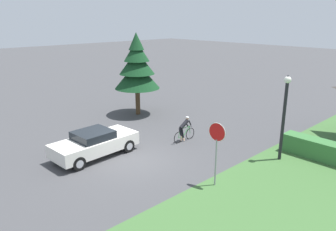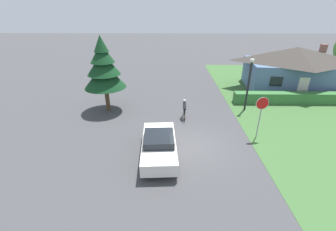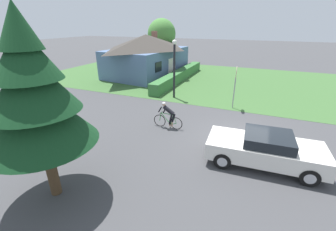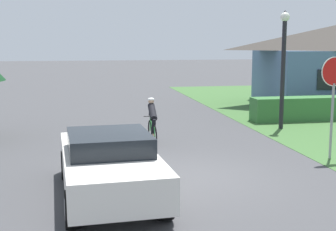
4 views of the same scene
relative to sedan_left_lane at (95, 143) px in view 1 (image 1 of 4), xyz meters
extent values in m
plane|color=#424244|center=(1.90, 1.05, -0.70)|extent=(140.00, 140.00, 0.00)
cube|color=silver|center=(0.00, 0.01, -0.06)|extent=(2.09, 4.54, 0.68)
cube|color=black|center=(0.00, -0.07, 0.48)|extent=(1.72, 1.89, 0.40)
cylinder|color=black|center=(-0.90, 1.48, -0.36)|extent=(0.31, 0.69, 0.68)
cylinder|color=#ADADB2|center=(-0.90, 1.48, -0.36)|extent=(0.31, 0.41, 0.39)
cylinder|color=black|center=(0.73, 1.56, -0.36)|extent=(0.31, 0.69, 0.68)
cylinder|color=#ADADB2|center=(0.73, 1.56, -0.36)|extent=(0.31, 0.41, 0.39)
cylinder|color=black|center=(-0.73, -1.54, -0.36)|extent=(0.31, 0.69, 0.68)
cylinder|color=#ADADB2|center=(-0.73, -1.54, -0.36)|extent=(0.31, 0.41, 0.39)
cylinder|color=black|center=(0.90, -1.45, -0.36)|extent=(0.31, 0.69, 0.68)
cylinder|color=#ADADB2|center=(0.90, -1.45, -0.36)|extent=(0.31, 0.41, 0.39)
torus|color=black|center=(1.67, 4.43, -0.37)|extent=(0.04, 0.70, 0.70)
torus|color=black|center=(1.67, 5.41, -0.37)|extent=(0.04, 0.70, 0.70)
cylinder|color=#338C3F|center=(1.67, 4.68, -0.20)|extent=(0.04, 0.17, 0.59)
cylinder|color=#338C3F|center=(1.67, 5.04, -0.18)|extent=(0.04, 0.62, 0.63)
cylinder|color=#338C3F|center=(1.67, 4.97, 0.11)|extent=(0.04, 0.73, 0.06)
cylinder|color=#338C3F|center=(1.67, 4.59, -0.43)|extent=(0.04, 0.33, 0.15)
cylinder|color=#338C3F|center=(1.67, 4.52, -0.14)|extent=(0.03, 0.21, 0.48)
cylinder|color=#338C3F|center=(1.67, 5.38, -0.13)|extent=(0.04, 0.11, 0.49)
cylinder|color=black|center=(1.67, 5.34, 0.12)|extent=(0.44, 0.02, 0.02)
ellipsoid|color=black|center=(1.67, 4.61, 0.11)|extent=(0.08, 0.20, 0.05)
cylinder|color=black|center=(1.67, 4.60, -0.08)|extent=(0.11, 0.24, 0.49)
cylinder|color=black|center=(1.67, 4.76, -0.16)|extent=(0.11, 0.25, 0.64)
cylinder|color=tan|center=(1.67, 4.66, -0.46)|extent=(0.08, 0.08, 0.30)
cylinder|color=tan|center=(1.72, 4.82, -0.55)|extent=(0.17, 0.08, 0.21)
cylinder|color=black|center=(1.67, 4.88, 0.33)|extent=(0.22, 0.66, 0.53)
cylinder|color=black|center=(1.67, 5.10, 0.30)|extent=(0.07, 0.24, 0.35)
cylinder|color=black|center=(1.67, 5.38, 0.30)|extent=(0.07, 0.24, 0.35)
sphere|color=tan|center=(1.67, 5.15, 0.64)|extent=(0.19, 0.19, 0.19)
ellipsoid|color=white|center=(1.67, 5.15, 0.69)|extent=(0.22, 0.18, 0.12)
cylinder|color=gray|center=(6.22, 2.09, 0.35)|extent=(0.07, 0.07, 2.10)
cylinder|color=red|center=(6.22, 2.09, 1.72)|extent=(0.75, 0.09, 0.75)
cylinder|color=silver|center=(6.22, 2.09, 1.72)|extent=(0.80, 0.09, 0.80)
cylinder|color=black|center=(6.78, 6.59, 1.27)|extent=(0.16, 0.16, 3.94)
sphere|color=white|center=(6.78, 6.59, 3.39)|extent=(0.34, 0.34, 0.34)
cone|color=black|center=(6.78, 6.59, 3.56)|extent=(0.20, 0.20, 0.14)
cylinder|color=#4C3823|center=(-4.54, 6.41, 0.28)|extent=(0.34, 0.34, 1.97)
cone|color=#143D1E|center=(-4.54, 6.41, 2.21)|extent=(3.25, 3.25, 1.89)
cone|color=#143D1E|center=(-4.54, 6.41, 3.14)|extent=(2.54, 2.54, 1.67)
cone|color=#143D1E|center=(-4.54, 6.41, 3.95)|extent=(1.82, 1.82, 1.44)
cone|color=#143D1E|center=(-4.54, 6.41, 4.62)|extent=(1.11, 1.11, 1.21)
camera|label=1|loc=(14.02, -8.04, 6.23)|focal=35.00mm
camera|label=2|loc=(0.66, -10.61, 6.92)|focal=24.00mm
camera|label=3|loc=(-8.65, 0.53, 4.69)|focal=24.00mm
camera|label=4|loc=(-0.55, -9.48, 2.52)|focal=50.00mm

